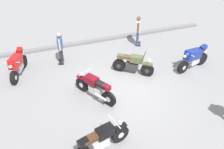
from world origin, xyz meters
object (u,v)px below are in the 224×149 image
at_px(motorcycle_black_cruiser, 101,140).
at_px(motorcycle_red_sportbike, 17,64).
at_px(motorcycle_maroon_cruiser, 95,88).
at_px(motorcycle_olive_vintage, 133,64).
at_px(motorcycle_blue_sportbike, 194,58).
at_px(person_in_blue_shirt, 60,46).
at_px(person_in_white_shirt, 138,29).

xyz_separation_m(motorcycle_black_cruiser, motorcycle_red_sportbike, (-2.31, 5.30, 0.07)).
bearing_deg(motorcycle_maroon_cruiser, motorcycle_olive_vintage, -94.33).
bearing_deg(motorcycle_maroon_cruiser, motorcycle_blue_sportbike, -115.71).
bearing_deg(motorcycle_olive_vintage, person_in_blue_shirt, -176.82).
height_order(motorcycle_maroon_cruiser, person_in_white_shirt, person_in_white_shirt).
relative_size(motorcycle_olive_vintage, person_in_blue_shirt, 0.99).
distance_m(motorcycle_black_cruiser, motorcycle_blue_sportbike, 6.37).
bearing_deg(motorcycle_olive_vintage, motorcycle_red_sportbike, -160.79).
relative_size(motorcycle_black_cruiser, motorcycle_red_sportbike, 1.07).
bearing_deg(motorcycle_blue_sportbike, person_in_blue_shirt, -38.93).
height_order(motorcycle_blue_sportbike, motorcycle_olive_vintage, motorcycle_blue_sportbike).
height_order(motorcycle_maroon_cruiser, motorcycle_olive_vintage, motorcycle_maroon_cruiser).
xyz_separation_m(person_in_blue_shirt, person_in_white_shirt, (4.35, 0.50, 0.02)).
relative_size(motorcycle_red_sportbike, person_in_blue_shirt, 1.15).
bearing_deg(motorcycle_maroon_cruiser, person_in_blue_shirt, -17.09).
xyz_separation_m(motorcycle_maroon_cruiser, person_in_blue_shirt, (-0.82, 3.12, 0.42)).
distance_m(motorcycle_blue_sportbike, motorcycle_olive_vintage, 2.93).
bearing_deg(motorcycle_black_cruiser, motorcycle_maroon_cruiser, 63.17).
height_order(motorcycle_maroon_cruiser, person_in_blue_shirt, person_in_blue_shirt).
bearing_deg(person_in_white_shirt, motorcycle_maroon_cruiser, -109.19).
bearing_deg(person_in_blue_shirt, motorcycle_blue_sportbike, 168.13).
distance_m(motorcycle_black_cruiser, motorcycle_maroon_cruiser, 2.61).
distance_m(motorcycle_maroon_cruiser, motorcycle_blue_sportbike, 5.03).
bearing_deg(person_in_blue_shirt, motorcycle_maroon_cruiser, 116.77).
bearing_deg(motorcycle_black_cruiser, person_in_blue_shirt, 78.16).
distance_m(motorcycle_olive_vintage, person_in_blue_shirt, 3.60).
distance_m(motorcycle_blue_sportbike, person_in_blue_shirt, 6.38).
relative_size(motorcycle_blue_sportbike, person_in_white_shirt, 1.15).
bearing_deg(person_in_blue_shirt, motorcycle_black_cruiser, 104.65).
bearing_deg(person_in_blue_shirt, person_in_white_shirt, -161.45).
bearing_deg(motorcycle_red_sportbike, motorcycle_olive_vintage, 90.03).
relative_size(motorcycle_red_sportbike, person_in_white_shirt, 1.13).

